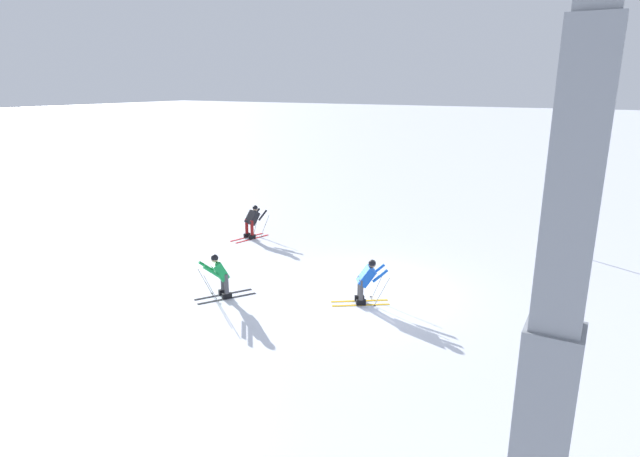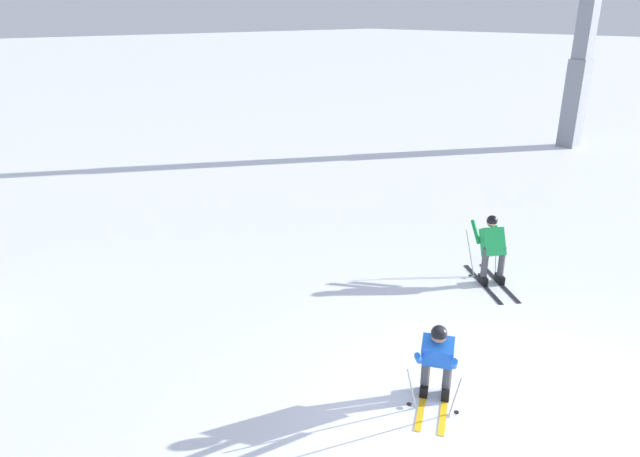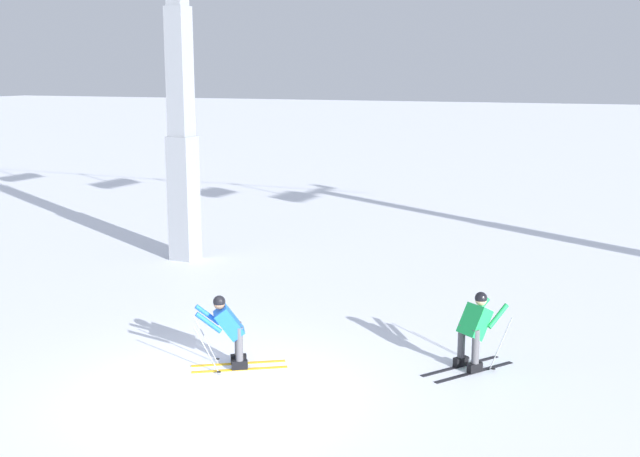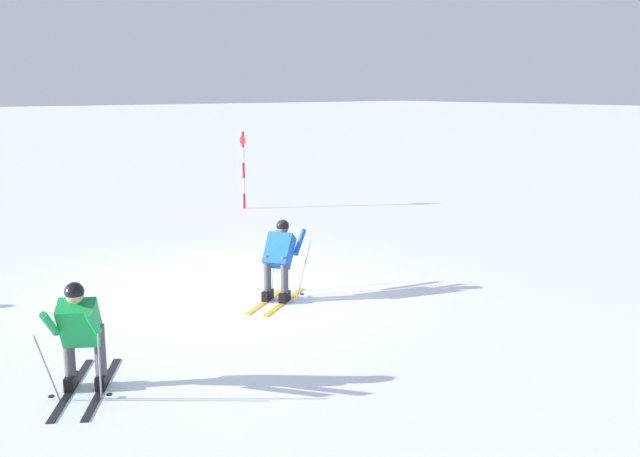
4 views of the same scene
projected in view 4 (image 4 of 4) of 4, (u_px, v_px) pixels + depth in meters
The scene contains 4 objects.
ground_plane at pixel (231, 289), 12.52m from camera, with size 260.00×260.00×0.00m, color white.
skier_carving_main at pixel (279, 255), 11.80m from camera, with size 1.65×1.35×1.45m.
trail_marker_pole at pixel (243, 168), 20.61m from camera, with size 0.07×0.28×2.24m.
skier_distant_uphill at pixel (80, 331), 8.09m from camera, with size 1.34×1.74×1.48m.
Camera 4 is at (6.11, 10.53, 3.48)m, focal length 39.89 mm.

